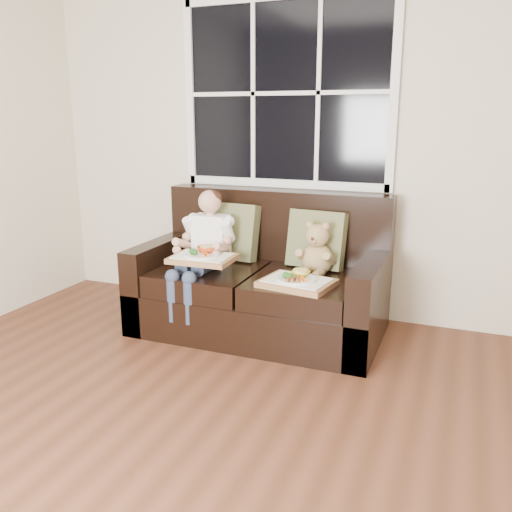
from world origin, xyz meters
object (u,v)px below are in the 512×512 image
at_px(child, 205,241).
at_px(tray_right, 297,281).
at_px(loveseat, 262,287).
at_px(teddy_bear, 317,253).
at_px(tray_left, 203,257).

xyz_separation_m(child, tray_right, (0.74, -0.20, -0.15)).
height_order(loveseat, tray_right, loveseat).
bearing_deg(child, teddy_bear, 8.26).
relative_size(loveseat, tray_left, 4.01).
bearing_deg(teddy_bear, tray_left, -151.71).
bearing_deg(tray_right, child, 174.40).
bearing_deg(tray_right, tray_left, -171.40).
height_order(teddy_bear, tray_left, teddy_bear).
bearing_deg(child, tray_left, -67.48).
bearing_deg(child, loveseat, 16.69).
xyz_separation_m(teddy_bear, tray_right, (-0.04, -0.31, -0.12)).
bearing_deg(tray_left, teddy_bear, 21.44).
bearing_deg(loveseat, tray_left, -135.49).
xyz_separation_m(loveseat, teddy_bear, (0.39, -0.00, 0.29)).
bearing_deg(loveseat, tray_right, -41.69).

